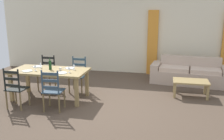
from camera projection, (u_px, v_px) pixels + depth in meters
The scene contains 24 objects.
ground_plane at pixel (107, 105), 5.98m from camera, with size 9.60×9.60×0.02m, color #4F3F31.
wall_far at pixel (129, 35), 8.78m from camera, with size 9.60×0.16×2.70m, color beige.
curtain_panel_left at pixel (152, 43), 8.53m from camera, with size 0.35×0.08×2.20m, color orange.
dining_table at pixel (49, 73), 6.23m from camera, with size 1.90×0.96×0.75m.
dining_chair_near_left at pixel (16, 88), 5.65m from camera, with size 0.43×0.41×0.96m.
dining_chair_near_right at pixel (53, 90), 5.51m from camera, with size 0.45×0.43×0.96m.
dining_chair_far_left at pixel (47, 73), 7.06m from camera, with size 0.42×0.40×0.96m.
dining_chair_far_right at pixel (78, 74), 6.85m from camera, with size 0.42×0.40×0.96m.
dinner_plate_near_left at pixel (27, 71), 6.07m from camera, with size 0.24×0.24×0.02m, color white.
fork_near_left at pixel (22, 71), 6.10m from camera, with size 0.02×0.17×0.01m, color silver.
dinner_plate_near_right at pixel (62, 73), 5.88m from camera, with size 0.24×0.24×0.02m, color white.
fork_near_right at pixel (56, 73), 5.91m from camera, with size 0.02×0.17×0.01m, color silver.
dinner_plate_far_left at pixel (38, 67), 6.54m from camera, with size 0.24×0.24×0.02m, color white.
fork_far_left at pixel (32, 66), 6.57m from camera, with size 0.02×0.17×0.01m, color silver.
dinner_plate_far_right at pixel (70, 68), 6.35m from camera, with size 0.24×0.24×0.02m, color white.
fork_far_right at pixel (64, 68), 6.39m from camera, with size 0.02×0.17×0.01m, color silver.
wine_bottle at pixel (50, 65), 6.23m from camera, with size 0.07×0.07×0.32m.
wine_glass_near_left at pixel (35, 66), 6.10m from camera, with size 0.06×0.06×0.16m.
wine_glass_near_right at pixel (69, 68), 5.93m from camera, with size 0.06×0.06×0.16m.
wine_glass_far_left at pixel (40, 64), 6.37m from camera, with size 0.06×0.06×0.16m.
wine_glass_far_right at pixel (74, 66), 6.19m from camera, with size 0.06×0.06×0.16m.
coffee_cup_primary at pixel (60, 69), 6.08m from camera, with size 0.07×0.07×0.09m, color beige.
couch at pixel (189, 74), 7.64m from camera, with size 2.36×1.05×0.80m.
coffee_table at pixel (191, 83), 6.48m from camera, with size 0.90×0.56×0.42m.
Camera 1 is at (1.33, -5.45, 2.22)m, focal length 40.00 mm.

